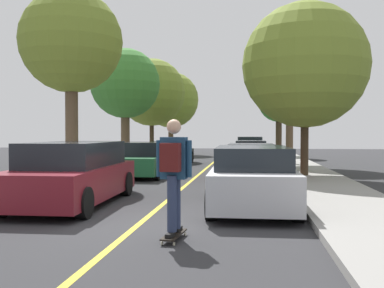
{
  "coord_description": "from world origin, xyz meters",
  "views": [
    {
      "loc": [
        2.04,
        -8.25,
        1.71
      ],
      "look_at": [
        0.26,
        5.61,
        1.35
      ],
      "focal_mm": 41.77,
      "sensor_mm": 36.0,
      "label": 1
    }
  ],
  "objects_px": {
    "parked_car_right_nearest": "(252,178)",
    "fire_hydrant": "(95,166)",
    "parked_car_right_near": "(251,161)",
    "street_tree_left_farthest": "(171,100)",
    "parked_car_left_near": "(142,160)",
    "parked_car_right_far": "(251,153)",
    "street_tree_left_near": "(125,84)",
    "skateboarder": "(173,169)",
    "parked_car_left_nearest": "(73,174)",
    "street_tree_right_far": "(279,102)",
    "parked_car_left_far": "(172,153)",
    "street_tree_left_nearest": "(71,43)",
    "street_tree_left_far": "(152,92)",
    "street_tree_right_near": "(290,61)",
    "parked_car_right_farthest": "(250,148)",
    "street_tree_right_nearest": "(305,65)",
    "skateboard": "(174,235)"
  },
  "relations": [
    {
      "from": "parked_car_right_farthest",
      "to": "street_tree_right_far",
      "type": "height_order",
      "value": "street_tree_right_far"
    },
    {
      "from": "parked_car_left_far",
      "to": "street_tree_left_nearest",
      "type": "relative_size",
      "value": 0.69
    },
    {
      "from": "street_tree_right_nearest",
      "to": "skateboard",
      "type": "xyz_separation_m",
      "value": [
        -3.21,
        -9.92,
        -4.1
      ]
    },
    {
      "from": "parked_car_right_nearest",
      "to": "skateboarder",
      "type": "relative_size",
      "value": 2.45
    },
    {
      "from": "parked_car_left_nearest",
      "to": "parked_car_right_farthest",
      "type": "height_order",
      "value": "parked_car_left_nearest"
    },
    {
      "from": "street_tree_left_far",
      "to": "street_tree_right_nearest",
      "type": "distance_m",
      "value": 13.45
    },
    {
      "from": "parked_car_right_farthest",
      "to": "street_tree_right_far",
      "type": "xyz_separation_m",
      "value": [
        1.96,
        2.18,
        3.13
      ]
    },
    {
      "from": "parked_car_left_far",
      "to": "parked_car_right_near",
      "type": "relative_size",
      "value": 1.1
    },
    {
      "from": "street_tree_right_far",
      "to": "street_tree_left_far",
      "type": "bearing_deg",
      "value": -154.77
    },
    {
      "from": "street_tree_left_far",
      "to": "skateboarder",
      "type": "xyz_separation_m",
      "value": [
        4.92,
        -20.67,
        -3.11
      ]
    },
    {
      "from": "street_tree_right_far",
      "to": "skateboard",
      "type": "distance_m",
      "value": 24.96
    },
    {
      "from": "skateboarder",
      "to": "street_tree_right_far",
      "type": "bearing_deg",
      "value": 82.53
    },
    {
      "from": "skateboarder",
      "to": "fire_hydrant",
      "type": "bearing_deg",
      "value": 116.65
    },
    {
      "from": "parked_car_right_near",
      "to": "street_tree_left_near",
      "type": "relative_size",
      "value": 0.71
    },
    {
      "from": "street_tree_left_near",
      "to": "street_tree_right_near",
      "type": "relative_size",
      "value": 0.79
    },
    {
      "from": "parked_car_right_far",
      "to": "street_tree_left_nearest",
      "type": "bearing_deg",
      "value": -125.22
    },
    {
      "from": "parked_car_left_near",
      "to": "parked_car_right_far",
      "type": "bearing_deg",
      "value": 57.2
    },
    {
      "from": "street_tree_left_far",
      "to": "fire_hydrant",
      "type": "bearing_deg",
      "value": -87.78
    },
    {
      "from": "parked_car_right_nearest",
      "to": "parked_car_right_near",
      "type": "height_order",
      "value": "parked_car_right_nearest"
    },
    {
      "from": "street_tree_left_near",
      "to": "fire_hydrant",
      "type": "bearing_deg",
      "value": -85.43
    },
    {
      "from": "street_tree_right_near",
      "to": "fire_hydrant",
      "type": "height_order",
      "value": "street_tree_right_near"
    },
    {
      "from": "parked_car_right_near",
      "to": "skateboard",
      "type": "bearing_deg",
      "value": -97.32
    },
    {
      "from": "parked_car_right_near",
      "to": "street_tree_right_far",
      "type": "height_order",
      "value": "street_tree_right_far"
    },
    {
      "from": "parked_car_left_nearest",
      "to": "parked_car_right_near",
      "type": "bearing_deg",
      "value": 57.41
    },
    {
      "from": "street_tree_right_near",
      "to": "skateboarder",
      "type": "distance_m",
      "value": 17.04
    },
    {
      "from": "parked_car_left_far",
      "to": "street_tree_left_far",
      "type": "xyz_separation_m",
      "value": [
        -1.96,
        3.94,
        3.6
      ]
    },
    {
      "from": "street_tree_right_nearest",
      "to": "parked_car_right_farthest",
      "type": "bearing_deg",
      "value": 98.99
    },
    {
      "from": "parked_car_left_nearest",
      "to": "street_tree_left_near",
      "type": "distance_m",
      "value": 12.07
    },
    {
      "from": "street_tree_left_nearest",
      "to": "street_tree_left_farthest",
      "type": "bearing_deg",
      "value": 90.0
    },
    {
      "from": "street_tree_right_far",
      "to": "street_tree_right_nearest",
      "type": "bearing_deg",
      "value": -90.0
    },
    {
      "from": "parked_car_right_near",
      "to": "street_tree_left_farthest",
      "type": "height_order",
      "value": "street_tree_left_farthest"
    },
    {
      "from": "street_tree_left_farthest",
      "to": "street_tree_right_far",
      "type": "distance_m",
      "value": 8.71
    },
    {
      "from": "skateboarder",
      "to": "street_tree_right_nearest",
      "type": "bearing_deg",
      "value": 72.1
    },
    {
      "from": "parked_car_left_far",
      "to": "parked_car_right_far",
      "type": "bearing_deg",
      "value": -1.4
    },
    {
      "from": "street_tree_left_far",
      "to": "street_tree_right_near",
      "type": "relative_size",
      "value": 0.86
    },
    {
      "from": "street_tree_left_near",
      "to": "skateboarder",
      "type": "height_order",
      "value": "street_tree_left_near"
    },
    {
      "from": "parked_car_right_far",
      "to": "skateboarder",
      "type": "bearing_deg",
      "value": -94.32
    },
    {
      "from": "skateboard",
      "to": "skateboarder",
      "type": "bearing_deg",
      "value": -95.94
    },
    {
      "from": "street_tree_left_far",
      "to": "street_tree_right_nearest",
      "type": "height_order",
      "value": "street_tree_right_nearest"
    },
    {
      "from": "street_tree_left_farthest",
      "to": "street_tree_right_nearest",
      "type": "relative_size",
      "value": 1.0
    },
    {
      "from": "street_tree_left_farthest",
      "to": "skateboarder",
      "type": "distance_m",
      "value": 28.19
    },
    {
      "from": "parked_car_right_nearest",
      "to": "street_tree_right_near",
      "type": "height_order",
      "value": "street_tree_right_near"
    },
    {
      "from": "parked_car_right_nearest",
      "to": "street_tree_right_far",
      "type": "xyz_separation_m",
      "value": [
        1.96,
        21.29,
        3.13
      ]
    },
    {
      "from": "parked_car_right_nearest",
      "to": "fire_hydrant",
      "type": "bearing_deg",
      "value": 135.2
    },
    {
      "from": "parked_car_left_near",
      "to": "parked_car_right_near",
      "type": "height_order",
      "value": "parked_car_left_near"
    },
    {
      "from": "street_tree_left_nearest",
      "to": "parked_car_left_nearest",
      "type": "bearing_deg",
      "value": -67.34
    },
    {
      "from": "street_tree_right_far",
      "to": "fire_hydrant",
      "type": "xyz_separation_m",
      "value": [
        -7.67,
        -15.61,
        -3.34
      ]
    },
    {
      "from": "parked_car_left_nearest",
      "to": "skateboard",
      "type": "height_order",
      "value": "parked_car_left_nearest"
    },
    {
      "from": "parked_car_left_nearest",
      "to": "street_tree_left_nearest",
      "type": "bearing_deg",
      "value": 112.66
    },
    {
      "from": "parked_car_left_far",
      "to": "skateboard",
      "type": "bearing_deg",
      "value": -79.94
    }
  ]
}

